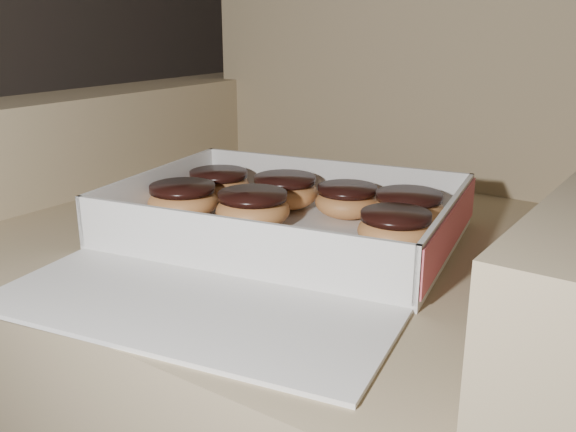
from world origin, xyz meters
The scene contains 13 objects.
armchair centered at (-0.47, -0.12, 0.33)m, with size 0.99×0.84×1.03m.
bakery_box centered at (-0.45, -0.28, 0.48)m, with size 0.50×0.56×0.07m.
donut_a centered at (-0.43, -0.14, 0.49)m, with size 0.09×0.09×0.04m.
donut_b centered at (-0.61, -0.27, 0.50)m, with size 0.10×0.10×0.05m.
donut_c centered at (-0.51, -0.25, 0.50)m, with size 0.10×0.10×0.05m.
donut_d centered at (-0.32, -0.21, 0.50)m, with size 0.09×0.09×0.05m.
donut_e centered at (-0.63, -0.18, 0.50)m, with size 0.09×0.09×0.05m.
donut_f centered at (-0.34, -0.13, 0.50)m, with size 0.09×0.09×0.05m.
donut_g centered at (-0.53, -0.15, 0.50)m, with size 0.10×0.10×0.05m.
crumb_a centered at (-0.52, -0.30, 0.47)m, with size 0.01×0.01×0.00m, color black.
crumb_b centered at (-0.30, -0.29, 0.47)m, with size 0.01×0.01×0.00m, color black.
crumb_c centered at (-0.34, -0.32, 0.47)m, with size 0.01×0.01×0.00m, color black.
crumb_d centered at (-0.40, -0.32, 0.47)m, with size 0.01×0.01×0.00m, color black.
Camera 1 is at (-0.01, -0.89, 0.74)m, focal length 40.00 mm.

